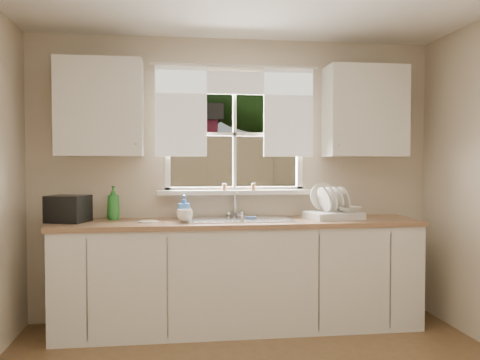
{
  "coord_description": "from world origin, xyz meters",
  "views": [
    {
      "loc": [
        -0.56,
        -2.53,
        1.4
      ],
      "look_at": [
        0.0,
        1.65,
        1.25
      ],
      "focal_mm": 38.0,
      "sensor_mm": 36.0,
      "label": 1
    }
  ],
  "objects": [
    {
      "name": "room_walls",
      "position": [
        0.0,
        -0.07,
        1.24
      ],
      "size": [
        3.62,
        4.02,
        2.5
      ],
      "color": "beige",
      "rests_on": "ground"
    },
    {
      "name": "window",
      "position": [
        0.0,
        2.0,
        1.49
      ],
      "size": [
        1.38,
        0.16,
        1.06
      ],
      "color": "white",
      "rests_on": "room_walls"
    },
    {
      "name": "curtains",
      "position": [
        0.0,
        1.95,
        1.93
      ],
      "size": [
        1.5,
        0.03,
        0.81
      ],
      "color": "white",
      "rests_on": "room_walls"
    },
    {
      "name": "base_cabinets",
      "position": [
        0.0,
        1.68,
        0.43
      ],
      "size": [
        3.0,
        0.62,
        0.87
      ],
      "primitive_type": "cube",
      "color": "silver",
      "rests_on": "ground"
    },
    {
      "name": "countertop",
      "position": [
        0.0,
        1.68,
        0.89
      ],
      "size": [
        3.04,
        0.65,
        0.04
      ],
      "primitive_type": "cube",
      "color": "#936A49",
      "rests_on": "base_cabinets"
    },
    {
      "name": "upper_cabinet_left",
      "position": [
        -1.15,
        1.82,
        1.85
      ],
      "size": [
        0.7,
        0.33,
        0.8
      ],
      "primitive_type": "cube",
      "color": "silver",
      "rests_on": "room_walls"
    },
    {
      "name": "upper_cabinet_right",
      "position": [
        1.15,
        1.82,
        1.85
      ],
      "size": [
        0.7,
        0.33,
        0.8
      ],
      "primitive_type": "cube",
      "color": "silver",
      "rests_on": "room_walls"
    },
    {
      "name": "wall_outlet",
      "position": [
        0.88,
        1.99,
        1.08
      ],
      "size": [
        0.08,
        0.01,
        0.12
      ],
      "primitive_type": "cube",
      "color": "beige",
      "rests_on": "room_walls"
    },
    {
      "name": "sill_jars",
      "position": [
        0.03,
        1.94,
        1.18
      ],
      "size": [
        0.3,
        0.04,
        0.06
      ],
      "color": "brown",
      "rests_on": "window"
    },
    {
      "name": "backyard",
      "position": [
        0.58,
        8.42,
        3.46
      ],
      "size": [
        20.0,
        10.0,
        6.13
      ],
      "color": "#335421",
      "rests_on": "ground"
    },
    {
      "name": "sink",
      "position": [
        0.0,
        1.71,
        0.84
      ],
      "size": [
        0.88,
        0.52,
        0.4
      ],
      "color": "#B7B7BC",
      "rests_on": "countertop"
    },
    {
      "name": "dish_rack",
      "position": [
        0.82,
        1.71,
        0.98
      ],
      "size": [
        0.5,
        0.41,
        0.31
      ],
      "color": "silver",
      "rests_on": "countertop"
    },
    {
      "name": "bowl",
      "position": [
        0.95,
        1.66,
        0.99
      ],
      "size": [
        0.25,
        0.25,
        0.05
      ],
      "primitive_type": "imported",
      "rotation": [
        0.0,
        0.0,
        0.29
      ],
      "color": "white",
      "rests_on": "dish_rack"
    },
    {
      "name": "soap_bottle_a",
      "position": [
        -1.06,
        1.87,
        1.05
      ],
      "size": [
        0.14,
        0.15,
        0.29
      ],
      "primitive_type": "imported",
      "rotation": [
        0.0,
        0.0,
        0.4
      ],
      "color": "#287C2C",
      "rests_on": "countertop"
    },
    {
      "name": "soap_bottle_b",
      "position": [
        -0.46,
        1.78,
        1.02
      ],
      "size": [
        0.1,
        0.1,
        0.21
      ],
      "primitive_type": "imported",
      "rotation": [
        0.0,
        0.0,
        -0.06
      ],
      "color": "#3777D1",
      "rests_on": "countertop"
    },
    {
      "name": "soap_bottle_c",
      "position": [
        -0.46,
        1.8,
        1.0
      ],
      "size": [
        0.18,
        0.18,
        0.17
      ],
      "primitive_type": "imported",
      "rotation": [
        0.0,
        0.0,
        -0.43
      ],
      "color": "beige",
      "rests_on": "countertop"
    },
    {
      "name": "saucer",
      "position": [
        -0.76,
        1.62,
        0.92
      ],
      "size": [
        0.16,
        0.16,
        0.01
      ],
      "primitive_type": "cylinder",
      "color": "silver",
      "rests_on": "countertop"
    },
    {
      "name": "cup",
      "position": [
        -0.46,
        1.6,
        0.96
      ],
      "size": [
        0.15,
        0.15,
        0.1
      ],
      "primitive_type": "imported",
      "rotation": [
        0.0,
        0.0,
        0.16
      ],
      "color": "white",
      "rests_on": "countertop"
    },
    {
      "name": "black_appliance",
      "position": [
        -1.4,
        1.73,
        1.02
      ],
      "size": [
        0.37,
        0.34,
        0.22
      ],
      "primitive_type": "cube",
      "rotation": [
        0.0,
        0.0,
        -0.35
      ],
      "color": "black",
      "rests_on": "countertop"
    }
  ]
}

